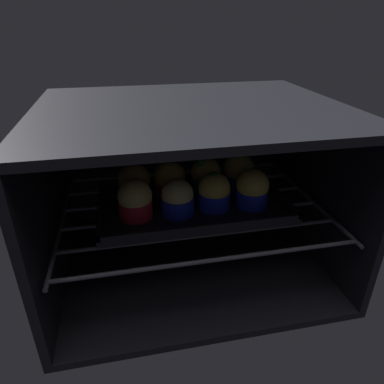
{
  "coord_description": "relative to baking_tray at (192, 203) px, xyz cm",
  "views": [
    {
      "loc": [
        -13.34,
        -42.73,
        50.86
      ],
      "look_at": [
        0.0,
        21.59,
        17.35
      ],
      "focal_mm": 32.56,
      "sensor_mm": 36.0,
      "label": 1
    }
  ],
  "objects": [
    {
      "name": "oven_cavity",
      "position": [
        0.0,
        4.65,
        2.31
      ],
      "size": [
        59.0,
        47.0,
        37.0
      ],
      "color": "black",
      "rests_on": "ground"
    },
    {
      "name": "oven_rack",
      "position": [
        0.0,
        0.41,
        -1.09
      ],
      "size": [
        54.8,
        42.0,
        0.8
      ],
      "color": "#51515B",
      "rests_on": "oven_cavity"
    },
    {
      "name": "baking_tray",
      "position": [
        0.0,
        0.0,
        0.0
      ],
      "size": [
        39.25,
        23.57,
        2.2
      ],
      "color": "black",
      "rests_on": "oven_rack"
    },
    {
      "name": "muffin_row0_col0",
      "position": [
        -12.1,
        -3.96,
        4.14
      ],
      "size": [
        6.72,
        6.72,
        7.93
      ],
      "color": "red",
      "rests_on": "baking_tray"
    },
    {
      "name": "muffin_row0_col1",
      "position": [
        -3.81,
        -4.3,
        3.82
      ],
      "size": [
        6.58,
        6.58,
        7.34
      ],
      "color": "#1928B7",
      "rests_on": "baking_tray"
    },
    {
      "name": "muffin_row0_col2",
      "position": [
        3.85,
        -3.55,
        4.07
      ],
      "size": [
        6.58,
        6.58,
        7.93
      ],
      "color": "#1928B7",
      "rests_on": "baking_tray"
    },
    {
      "name": "muffin_row0_col3",
      "position": [
        11.83,
        -4.11,
        4.27
      ],
      "size": [
        6.76,
        6.76,
        8.14
      ],
      "color": "#1928B7",
      "rests_on": "baking_tray"
    },
    {
      "name": "muffin_row1_col0",
      "position": [
        -11.78,
        4.04,
        4.12
      ],
      "size": [
        6.98,
        6.98,
        7.82
      ],
      "color": "#1928B7",
      "rests_on": "baking_tray"
    },
    {
      "name": "muffin_row1_col1",
      "position": [
        -4.14,
        4.06,
        4.08
      ],
      "size": [
        6.95,
        6.95,
        7.87
      ],
      "color": "red",
      "rests_on": "baking_tray"
    },
    {
      "name": "muffin_row1_col2",
      "position": [
        3.92,
        4.06,
        4.27
      ],
      "size": [
        6.63,
        6.63,
        8.31
      ],
      "color": "#0C8C84",
      "rests_on": "baking_tray"
    },
    {
      "name": "muffin_row1_col3",
      "position": [
        11.54,
        4.04,
        4.49
      ],
      "size": [
        6.94,
        6.94,
        8.74
      ],
      "color": "#1928B7",
      "rests_on": "baking_tray"
    }
  ]
}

